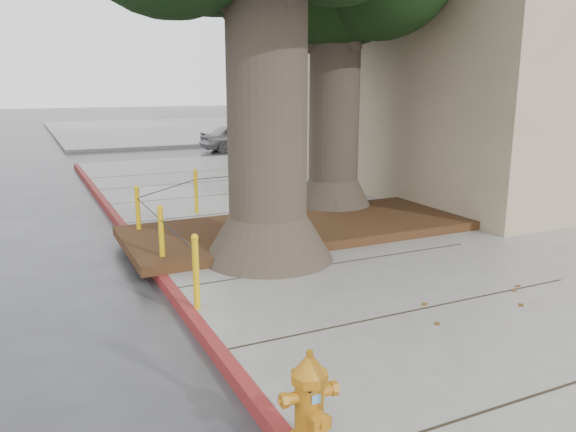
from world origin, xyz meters
name	(u,v)px	position (x,y,z in m)	size (l,w,h in m)	color
ground	(383,329)	(0.00, 0.00, 0.00)	(140.00, 140.00, 0.00)	#28282B
sidewalk_main	(558,224)	(6.00, 2.50, 0.07)	(16.00, 26.00, 0.15)	slate
sidewalk_far	(188,129)	(6.00, 30.00, 0.07)	(16.00, 20.00, 0.15)	slate
curb_red	(165,282)	(-2.00, 2.50, 0.07)	(0.14, 26.00, 0.16)	maroon
planter_bed	(302,228)	(0.90, 3.90, 0.23)	(6.40, 2.60, 0.16)	black
building_corner	(500,11)	(10.00, 8.50, 5.00)	(12.00, 13.00, 10.00)	tan
building_side_white	(358,57)	(16.00, 26.00, 4.50)	(10.00, 10.00, 9.00)	silver
building_side_grey	(383,41)	(22.00, 32.00, 6.00)	(12.00, 14.00, 12.00)	slate
bollard_ring	(201,209)	(-0.87, 4.38, 0.66)	(3.79, 5.39, 0.95)	#E0AB0C
fire_hydrant	(310,400)	(-1.90, -1.76, 0.53)	(0.40, 0.36, 0.77)	#C07413
car_silver	(240,137)	(5.01, 18.01, 0.58)	(1.38, 3.42, 1.16)	#9D9DA2
car_red	(376,129)	(12.59, 18.73, 0.64)	(1.35, 3.86, 1.27)	maroon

